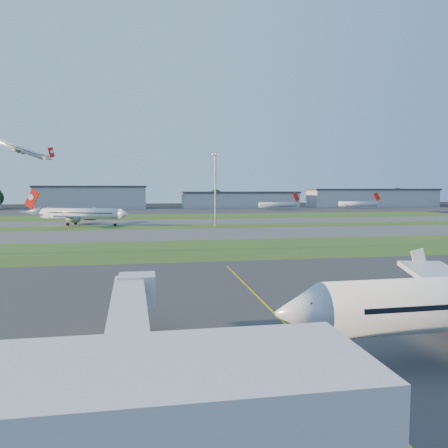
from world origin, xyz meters
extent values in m
plane|color=black|center=(0.00, 0.00, 0.00)|extent=(700.00, 700.00, 0.00)
cube|color=#333335|center=(0.00, 0.00, 0.01)|extent=(300.00, 70.00, 0.01)
cube|color=#38551C|center=(0.00, 52.00, 0.01)|extent=(300.00, 34.00, 0.01)
cube|color=#515154|center=(0.00, 85.00, 0.01)|extent=(300.00, 32.00, 0.01)
cube|color=#38551C|center=(0.00, 110.00, 0.01)|extent=(300.00, 18.00, 0.01)
cube|color=#515154|center=(0.00, 132.00, 0.01)|extent=(300.00, 26.00, 0.01)
cube|color=#38551C|center=(0.00, 165.00, 0.01)|extent=(300.00, 40.00, 0.01)
cube|color=#333335|center=(0.00, 225.00, 0.01)|extent=(400.00, 80.00, 0.01)
cube|color=gold|center=(5.00, 0.00, 0.00)|extent=(0.25, 60.00, 0.02)
cylinder|color=silver|center=(-10.00, -26.00, 4.20)|extent=(4.00, 4.00, 4.00)
cube|color=silver|center=(-9.80, -14.00, 4.00)|extent=(3.44, 24.08, 2.60)
cube|color=black|center=(-9.80, -14.00, 4.00)|extent=(3.59, 24.08, 0.80)
cube|color=silver|center=(-9.50, -2.60, 4.00)|extent=(3.40, 3.00, 3.00)
cylinder|color=gray|center=(-9.50, -4.50, 1.60)|extent=(0.70, 0.70, 3.20)
cube|color=black|center=(-9.50, -4.50, 0.35)|extent=(2.20, 1.20, 0.70)
cylinder|color=silver|center=(-32.77, 121.49, 4.34)|extent=(30.33, 14.95, 3.93)
cube|color=red|center=(-51.07, 128.64, 9.62)|extent=(6.38, 2.78, 7.83)
cube|color=silver|center=(-30.72, 129.57, 3.83)|extent=(6.60, 15.98, 1.60)
cube|color=silver|center=(-36.74, 114.16, 3.83)|extent=(12.77, 15.35, 1.60)
cylinder|color=slate|center=(-30.10, 126.89, 2.69)|extent=(4.91, 3.80, 2.38)
cylinder|color=slate|center=(-34.47, 115.72, 2.69)|extent=(4.91, 3.80, 2.38)
cylinder|color=silver|center=(-80.00, 225.14, 35.78)|extent=(25.37, 3.29, 3.21)
cube|color=red|center=(-63.94, 225.09, 40.09)|extent=(5.48, 0.31, 6.40)
cube|color=silver|center=(-79.18, 218.38, 35.36)|extent=(6.72, 13.22, 1.31)
cube|color=silver|center=(-79.13, 231.90, 35.36)|extent=(6.79, 13.22, 1.31)
cylinder|color=slate|center=(-80.44, 220.24, 34.43)|extent=(3.56, 1.96, 1.94)
cylinder|color=slate|center=(-80.41, 230.04, 34.43)|extent=(3.56, 1.96, 1.94)
cylinder|color=silver|center=(71.92, 220.51, 3.20)|extent=(26.14, 7.95, 3.20)
cube|color=red|center=(84.70, 222.92, 8.00)|extent=(5.14, 1.25, 6.16)
cylinder|color=silver|center=(128.28, 224.93, 3.20)|extent=(26.13, 4.51, 3.20)
cube|color=red|center=(141.26, 224.28, 8.00)|extent=(5.18, 0.56, 6.16)
cylinder|color=gray|center=(15.00, 108.00, 12.50)|extent=(0.60, 0.60, 25.00)
cube|color=gray|center=(15.00, 108.00, 25.40)|extent=(3.20, 0.50, 0.80)
cube|color=#FFF2CC|center=(15.00, 108.00, 25.40)|extent=(2.80, 0.70, 0.35)
cube|color=gray|center=(-45.00, 255.00, 7.00)|extent=(70.00, 22.00, 14.00)
cube|color=#383A3F|center=(-45.00, 255.00, 14.60)|extent=(71.40, 23.00, 1.20)
cube|color=gray|center=(55.00, 255.00, 5.00)|extent=(80.00, 22.00, 10.00)
cube|color=#383A3F|center=(55.00, 255.00, 10.60)|extent=(81.60, 23.00, 1.20)
cube|color=gray|center=(155.00, 255.00, 6.00)|extent=(95.00, 22.00, 12.00)
cube|color=#383A3F|center=(155.00, 255.00, 12.60)|extent=(96.90, 23.00, 1.20)
cylinder|color=black|center=(-20.00, 266.00, 1.80)|extent=(1.00, 1.00, 3.60)
sphere|color=black|center=(-20.00, 266.00, 5.85)|extent=(9.90, 9.90, 9.90)
cylinder|color=black|center=(40.00, 269.00, 2.10)|extent=(1.00, 1.00, 4.20)
sphere|color=black|center=(40.00, 269.00, 6.83)|extent=(11.55, 11.55, 11.55)
cylinder|color=black|center=(115.00, 267.00, 1.90)|extent=(1.00, 1.00, 3.80)
sphere|color=black|center=(115.00, 267.00, 6.17)|extent=(10.45, 10.45, 10.45)
cylinder|color=black|center=(185.00, 271.00, 2.30)|extent=(1.00, 1.00, 4.60)
sphere|color=black|center=(185.00, 271.00, 7.48)|extent=(12.65, 12.65, 12.65)
camera|label=1|loc=(-8.34, -43.95, 13.62)|focal=35.00mm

